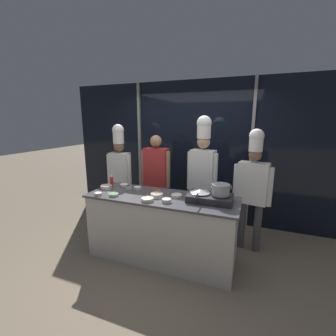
# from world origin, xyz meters

# --- Properties ---
(ground_plane) EXTENTS (24.00, 24.00, 0.00)m
(ground_plane) POSITION_xyz_m (0.00, 0.00, 0.00)
(ground_plane) COLOR #7F705B
(window_wall_back) EXTENTS (5.21, 0.09, 2.70)m
(window_wall_back) POSITION_xyz_m (0.00, 1.52, 1.35)
(window_wall_back) COLOR black
(window_wall_back) RESTS_ON ground_plane
(demo_counter) EXTENTS (2.11, 0.74, 0.93)m
(demo_counter) POSITION_xyz_m (0.00, 0.00, 0.47)
(demo_counter) COLOR beige
(demo_counter) RESTS_ON ground_plane
(portable_stove) EXTENTS (0.57, 0.37, 0.10)m
(portable_stove) POSITION_xyz_m (0.66, 0.04, 0.98)
(portable_stove) COLOR #28282B
(portable_stove) RESTS_ON demo_counter
(frying_pan) EXTENTS (0.27, 0.46, 0.04)m
(frying_pan) POSITION_xyz_m (0.53, 0.03, 1.06)
(frying_pan) COLOR #ADAFB5
(frying_pan) RESTS_ON portable_stove
(stock_pot) EXTENTS (0.26, 0.23, 0.14)m
(stock_pot) POSITION_xyz_m (0.79, 0.04, 1.11)
(stock_pot) COLOR #93969B
(stock_pot) RESTS_ON portable_stove
(squeeze_bottle_chili) EXTENTS (0.06, 0.06, 0.18)m
(squeeze_bottle_chili) POSITION_xyz_m (-0.97, 0.22, 1.02)
(squeeze_bottle_chili) COLOR red
(squeeze_bottle_chili) RESTS_ON demo_counter
(prep_bowl_onion) EXTENTS (0.13, 0.13, 0.05)m
(prep_bowl_onion) POSITION_xyz_m (0.15, -0.19, 0.96)
(prep_bowl_onion) COLOR silver
(prep_bowl_onion) RESTS_ON demo_counter
(prep_bowl_rice) EXTENTS (0.14, 0.14, 0.04)m
(prep_bowl_rice) POSITION_xyz_m (-0.75, 0.23, 0.95)
(prep_bowl_rice) COLOR silver
(prep_bowl_rice) RESTS_ON demo_counter
(prep_bowl_noodles) EXTENTS (0.16, 0.16, 0.04)m
(prep_bowl_noodles) POSITION_xyz_m (-0.10, -0.24, 0.96)
(prep_bowl_noodles) COLOR silver
(prep_bowl_noodles) RESTS_ON demo_counter
(prep_bowl_shrimp) EXTENTS (0.17, 0.17, 0.05)m
(prep_bowl_shrimp) POSITION_xyz_m (-0.93, 0.02, 0.97)
(prep_bowl_shrimp) COLOR silver
(prep_bowl_shrimp) RESTS_ON demo_counter
(prep_bowl_scallions) EXTENTS (0.13, 0.13, 0.04)m
(prep_bowl_scallions) POSITION_xyz_m (-0.62, -0.23, 0.96)
(prep_bowl_scallions) COLOR silver
(prep_bowl_scallions) RESTS_ON demo_counter
(prep_bowl_soy_glaze) EXTENTS (0.10, 0.10, 0.06)m
(prep_bowl_soy_glaze) POSITION_xyz_m (-0.60, 0.12, 0.97)
(prep_bowl_soy_glaze) COLOR silver
(prep_bowl_soy_glaze) RESTS_ON demo_counter
(prep_bowl_bean_sprouts) EXTENTS (0.12, 0.12, 0.04)m
(prep_bowl_bean_sprouts) POSITION_xyz_m (-0.46, 0.16, 0.96)
(prep_bowl_bean_sprouts) COLOR silver
(prep_bowl_bean_sprouts) RESTS_ON demo_counter
(prep_bowl_chicken) EXTENTS (0.16, 0.16, 0.04)m
(prep_bowl_chicken) POSITION_xyz_m (0.20, 0.05, 0.96)
(prep_bowl_chicken) COLOR silver
(prep_bowl_chicken) RESTS_ON demo_counter
(prep_bowl_garlic) EXTENTS (0.11, 0.11, 0.04)m
(prep_bowl_garlic) POSITION_xyz_m (-0.85, -0.28, 0.96)
(prep_bowl_garlic) COLOR silver
(prep_bowl_garlic) RESTS_ON demo_counter
(prep_bowl_mushrooms) EXTENTS (0.17, 0.17, 0.05)m
(prep_bowl_mushrooms) POSITION_xyz_m (-0.05, -0.05, 0.96)
(prep_bowl_mushrooms) COLOR silver
(prep_bowl_mushrooms) RESTS_ON demo_counter
(serving_spoon_slotted) EXTENTS (0.27, 0.06, 0.02)m
(serving_spoon_slotted) POSITION_xyz_m (-0.18, 0.20, 0.94)
(serving_spoon_slotted) COLOR olive
(serving_spoon_slotted) RESTS_ON demo_counter
(chef_head) EXTENTS (0.48, 0.22, 1.90)m
(chef_head) POSITION_xyz_m (-1.12, 0.70, 1.13)
(chef_head) COLOR #4C4C51
(chef_head) RESTS_ON ground_plane
(person_guest) EXTENTS (0.54, 0.21, 1.72)m
(person_guest) POSITION_xyz_m (-0.41, 0.74, 1.05)
(person_guest) COLOR #2D3856
(person_guest) RESTS_ON ground_plane
(chef_sous) EXTENTS (0.50, 0.25, 2.04)m
(chef_sous) POSITION_xyz_m (0.41, 0.72, 1.23)
(chef_sous) COLOR #232326
(chef_sous) RESTS_ON ground_plane
(chef_line) EXTENTS (0.55, 0.29, 1.85)m
(chef_line) POSITION_xyz_m (1.17, 0.68, 1.07)
(chef_line) COLOR #4C4C51
(chef_line) RESTS_ON ground_plane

